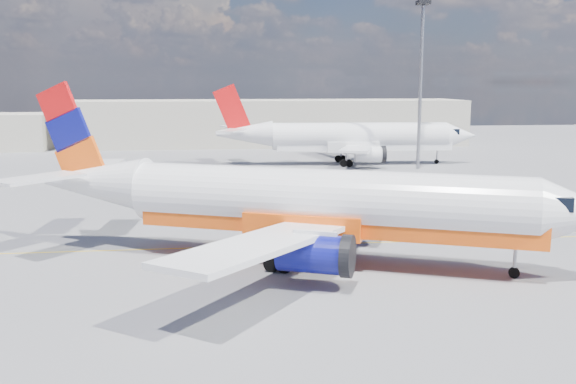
{
  "coord_description": "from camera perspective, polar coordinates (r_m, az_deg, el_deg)",
  "views": [
    {
      "loc": [
        -4.91,
        -39.89,
        11.17
      ],
      "look_at": [
        0.35,
        4.44,
        3.5
      ],
      "focal_mm": 40.0,
      "sensor_mm": 36.0,
      "label": 1
    }
  ],
  "objects": [
    {
      "name": "main_jet",
      "position": [
        39.78,
        1.72,
        -0.98
      ],
      "size": [
        36.82,
        27.77,
        11.31
      ],
      "rotation": [
        0.0,
        0.0,
        -0.4
      ],
      "color": "white",
      "rests_on": "ground"
    },
    {
      "name": "terminal_main",
      "position": [
        115.54,
        -1.85,
        6.19
      ],
      "size": [
        70.0,
        14.0,
        8.0
      ],
      "primitive_type": "cube",
      "color": "#B5AD9B",
      "rests_on": "ground"
    },
    {
      "name": "traffic_cone",
      "position": [
        45.26,
        2.95,
        -4.25
      ],
      "size": [
        0.34,
        0.34,
        0.48
      ],
      "color": "white",
      "rests_on": "ground"
    },
    {
      "name": "gse_tug",
      "position": [
        48.5,
        15.58,
        -2.74
      ],
      "size": [
        3.2,
        2.39,
        2.08
      ],
      "rotation": [
        0.0,
        0.0,
        -0.23
      ],
      "color": "black",
      "rests_on": "ground"
    },
    {
      "name": "floodlight_mast",
      "position": [
        84.49,
        11.74,
        10.6
      ],
      "size": [
        1.55,
        1.55,
        21.2
      ],
      "color": "gray",
      "rests_on": "ground"
    },
    {
      "name": "second_jet",
      "position": [
        88.19,
        5.65,
        4.81
      ],
      "size": [
        36.19,
        28.58,
        10.97
      ],
      "rotation": [
        0.0,
        0.0,
        -0.06
      ],
      "color": "white",
      "rests_on": "ground"
    },
    {
      "name": "taxi_line",
      "position": [
        44.59,
        -0.23,
        -4.75
      ],
      "size": [
        70.0,
        0.15,
        0.01
      ],
      "primitive_type": "cube",
      "color": "gold",
      "rests_on": "ground"
    },
    {
      "name": "ground",
      "position": [
        41.72,
        0.24,
        -5.78
      ],
      "size": [
        240.0,
        240.0,
        0.0
      ],
      "primitive_type": "plane",
      "color": "#5E5E63",
      "rests_on": "ground"
    }
  ]
}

